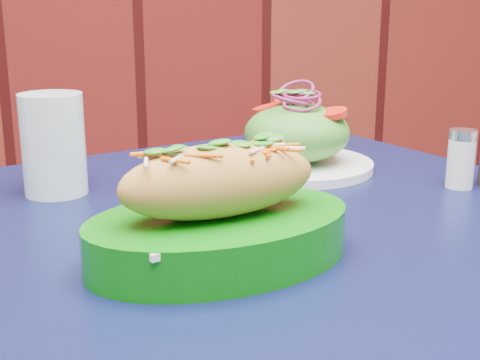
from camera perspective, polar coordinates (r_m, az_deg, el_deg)
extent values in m
cube|color=black|center=(0.71, 1.87, -4.83)|extent=(1.03, 1.03, 0.03)
cylinder|color=black|center=(1.29, 5.47, -13.48)|extent=(0.04, 0.04, 0.72)
cube|color=white|center=(0.60, -1.73, -3.31)|extent=(0.21, 0.17, 0.01)
ellipsoid|color=#C68C3E|center=(0.59, -1.76, -0.01)|extent=(0.20, 0.12, 0.07)
cylinder|color=white|center=(0.93, 4.81, 1.28)|extent=(0.21, 0.21, 0.01)
ellipsoid|color=#4C992D|center=(0.92, 4.88, 4.04)|extent=(0.14, 0.14, 0.08)
cylinder|color=red|center=(0.90, 7.84, 5.95)|extent=(0.04, 0.04, 0.01)
cylinder|color=red|center=(0.93, 2.39, 6.40)|extent=(0.04, 0.04, 0.01)
cylinder|color=red|center=(0.95, 4.13, 6.59)|extent=(0.04, 0.04, 0.01)
torus|color=#821C53|center=(0.91, 4.94, 6.80)|extent=(0.05, 0.05, 0.00)
torus|color=#821C53|center=(0.91, 4.94, 7.05)|extent=(0.05, 0.05, 0.00)
torus|color=#821C53|center=(0.91, 4.95, 7.30)|extent=(0.05, 0.05, 0.00)
torus|color=#821C53|center=(0.91, 4.96, 7.55)|extent=(0.05, 0.05, 0.00)
torus|color=#821C53|center=(0.91, 4.96, 7.80)|extent=(0.05, 0.05, 0.00)
cylinder|color=silver|center=(0.83, -15.64, 2.95)|extent=(0.08, 0.08, 0.12)
cylinder|color=white|center=(0.87, 18.31, 1.34)|extent=(0.03, 0.03, 0.06)
cylinder|color=silver|center=(0.87, 18.51, 3.69)|extent=(0.03, 0.03, 0.01)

